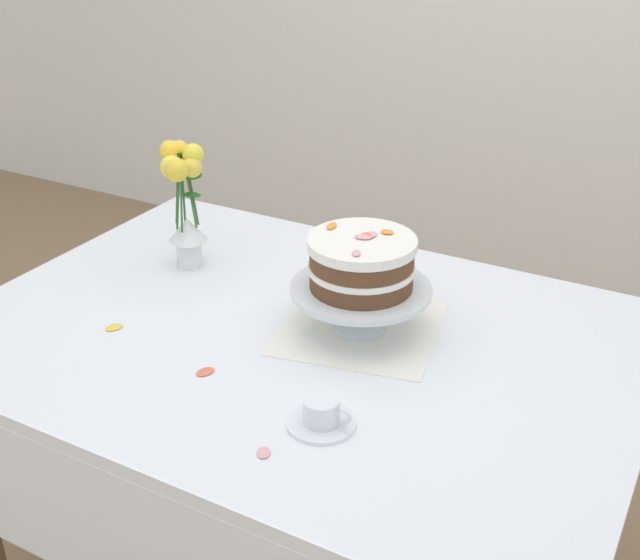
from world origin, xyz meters
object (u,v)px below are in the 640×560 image
Objects in this scene: cake_stand at (361,294)px; layer_cake at (362,262)px; dining_table at (289,375)px; flower_vase at (184,200)px; teacup at (322,415)px.

layer_cake is (-0.00, 0.00, 0.07)m from cake_stand.
dining_table is 0.23m from cake_stand.
layer_cake is at bearing 114.97° from cake_stand.
dining_table is at bearing -24.27° from flower_vase.
cake_stand is at bearing -8.20° from flower_vase.
layer_cake is at bearing 42.02° from dining_table.
cake_stand is at bearing -65.03° from layer_cake.
dining_table is at bearing -137.98° from layer_cake.
dining_table is at bearing 131.92° from teacup.
cake_stand is 0.07m from layer_cake.
flower_vase is at bearing 145.88° from teacup.
dining_table is 0.29m from layer_cake.
teacup is (0.58, -0.39, -0.15)m from flower_vase.
teacup is at bearing -74.96° from cake_stand.
teacup is at bearing -48.08° from dining_table.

